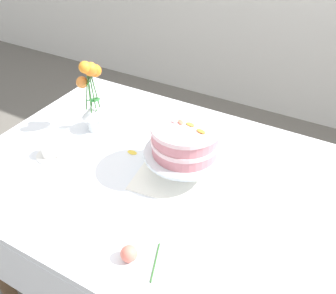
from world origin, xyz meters
name	(u,v)px	position (x,y,z in m)	size (l,w,h in m)	color
ground_plane	(161,285)	(0.00, 0.00, 0.00)	(12.00, 12.00, 0.00)	#666059
dining_table	(155,194)	(0.00, -0.03, 0.65)	(1.40, 1.00, 0.74)	white
linen_napkin	(184,172)	(0.08, 0.04, 0.74)	(0.32, 0.32, 0.00)	white
cake_stand	(185,155)	(0.08, 0.04, 0.82)	(0.29, 0.29, 0.10)	silver
layer_cake	(185,138)	(0.08, 0.04, 0.90)	(0.24, 0.24, 0.12)	#CC7A84
flower_vase	(92,98)	(-0.37, 0.11, 0.90)	(0.10, 0.10, 0.32)	silver
teacup	(50,151)	(-0.41, -0.12, 0.76)	(0.11, 0.11, 0.06)	white
fallen_rose	(130,254)	(0.12, -0.37, 0.76)	(0.12, 0.12, 0.05)	#2D6028
loose_petal_0	(132,152)	(-0.15, 0.05, 0.74)	(0.04, 0.02, 0.00)	yellow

